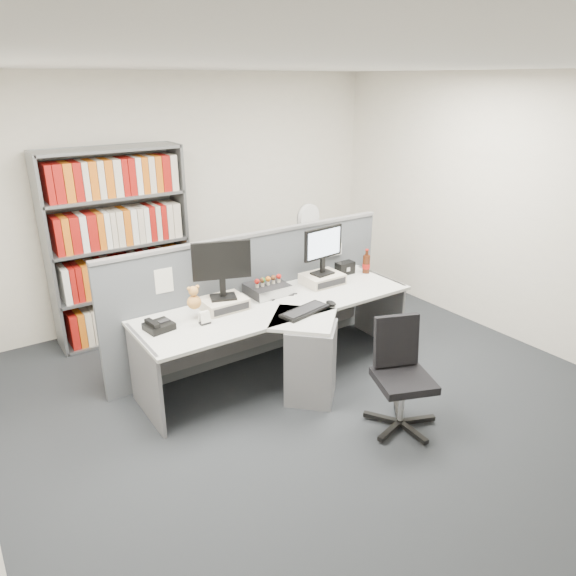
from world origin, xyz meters
TOP-DOWN VIEW (x-y plane):
  - ground at (0.00, 0.00)m, footprint 5.50×5.50m
  - room_shell at (0.00, 0.00)m, footprint 5.04×5.54m
  - partition at (0.00, 1.25)m, footprint 3.00×0.08m
  - desk at (0.00, 0.60)m, footprint 2.60×1.20m
  - monitor_riser_left at (-0.46, 0.98)m, footprint 0.38×0.31m
  - monitor_riser_right at (0.64, 0.98)m, footprint 0.38×0.31m
  - monitor_left at (-0.46, 0.98)m, footprint 0.49×0.23m
  - monitor_right at (0.64, 0.98)m, footprint 0.46×0.17m
  - desktop_pc at (0.04, 1.06)m, footprint 0.36×0.32m
  - figurines at (0.03, 1.04)m, footprint 0.29×0.05m
  - keyboard at (0.08, 0.51)m, footprint 0.49×0.27m
  - mouse at (0.36, 0.50)m, footprint 0.07×0.12m
  - desk_phone at (-1.10, 0.90)m, footprint 0.24×0.22m
  - desk_calendar at (-0.74, 0.79)m, footprint 0.09×0.07m
  - plush_toy at (-0.77, 0.91)m, footprint 0.12×0.12m
  - speaker at (1.00, 1.07)m, footprint 0.19×0.11m
  - cola_bottle at (1.21, 0.97)m, footprint 0.08×0.08m
  - shelving_unit at (-0.90, 2.44)m, footprint 1.41×0.40m
  - filing_cabinet at (1.20, 1.99)m, footprint 0.45×0.61m
  - desk_fan at (1.20, 1.99)m, footprint 0.33×0.20m
  - office_chair at (0.37, -0.39)m, footprint 0.58×0.59m

SIDE VIEW (x-z plane):
  - ground at x=0.00m, z-range 0.00..0.00m
  - filing_cabinet at x=1.20m, z-range 0.00..0.70m
  - desk at x=0.00m, z-range 0.10..0.82m
  - office_chair at x=0.37m, z-range 0.03..0.91m
  - partition at x=0.00m, z-range 0.01..1.29m
  - keyboard at x=0.08m, z-range 0.72..0.75m
  - mouse at x=0.36m, z-range 0.72..0.76m
  - desk_phone at x=-1.10m, z-range 0.71..0.80m
  - desktop_pc at x=0.04m, z-range 0.72..0.82m
  - desk_calendar at x=-0.74m, z-range 0.71..0.82m
  - monitor_riser_left at x=-0.46m, z-range 0.72..0.82m
  - monitor_riser_right at x=0.64m, z-range 0.72..0.82m
  - speaker at x=1.00m, z-range 0.72..0.85m
  - cola_bottle at x=1.21m, z-range 0.69..0.95m
  - figurines at x=0.03m, z-range 0.82..0.91m
  - plush_toy at x=-0.77m, z-range 0.80..1.01m
  - shelving_unit at x=-0.90m, z-range -0.02..1.98m
  - desk_fan at x=1.20m, z-range 0.77..1.33m
  - monitor_right at x=0.64m, z-range 0.87..1.34m
  - monitor_left at x=-0.46m, z-range 0.87..1.39m
  - room_shell at x=0.00m, z-range 0.43..3.15m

